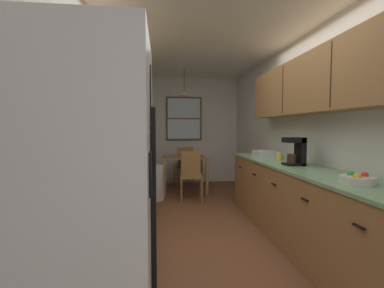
{
  "coord_description": "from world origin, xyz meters",
  "views": [
    {
      "loc": [
        -0.58,
        -2.8,
        1.34
      ],
      "look_at": [
        -0.11,
        1.15,
        1.09
      ],
      "focal_mm": 24.65,
      "sensor_mm": 36.0,
      "label": 1
    }
  ],
  "objects_px": {
    "fruit_bowl": "(358,179)",
    "mug_by_coffeemaker": "(279,156)",
    "dining_table": "(184,162)",
    "storage_canister": "(118,162)",
    "trash_bin": "(155,183)",
    "microwave_over_range": "(95,92)",
    "dining_chair_near": "(191,173)",
    "dish_rack": "(265,154)",
    "stove_range": "(112,231)",
    "dining_chair_far": "(184,164)",
    "refrigerator": "(92,202)",
    "coffee_maker": "(296,151)"
  },
  "relations": [
    {
      "from": "fruit_bowl",
      "to": "mug_by_coffeemaker",
      "type": "bearing_deg",
      "value": 87.42
    },
    {
      "from": "dining_table",
      "to": "storage_canister",
      "type": "height_order",
      "value": "storage_canister"
    },
    {
      "from": "trash_bin",
      "to": "microwave_over_range",
      "type": "bearing_deg",
      "value": -98.75
    },
    {
      "from": "dining_table",
      "to": "dining_chair_near",
      "type": "distance_m",
      "value": 0.61
    },
    {
      "from": "dining_table",
      "to": "mug_by_coffeemaker",
      "type": "bearing_deg",
      "value": -61.02
    },
    {
      "from": "microwave_over_range",
      "to": "dish_rack",
      "type": "xyz_separation_m",
      "value": [
        2.06,
        1.52,
        -0.68
      ]
    },
    {
      "from": "stove_range",
      "to": "dining_chair_far",
      "type": "xyz_separation_m",
      "value": [
        0.94,
        3.77,
        0.03
      ]
    },
    {
      "from": "refrigerator",
      "to": "dining_table",
      "type": "height_order",
      "value": "refrigerator"
    },
    {
      "from": "fruit_bowl",
      "to": "trash_bin",
      "type": "bearing_deg",
      "value": 118.7
    },
    {
      "from": "dining_chair_far",
      "to": "stove_range",
      "type": "bearing_deg",
      "value": -104.07
    },
    {
      "from": "dining_table",
      "to": "dish_rack",
      "type": "relative_size",
      "value": 2.62
    },
    {
      "from": "refrigerator",
      "to": "microwave_over_range",
      "type": "xyz_separation_m",
      "value": [
        -0.14,
        0.71,
        0.71
      ]
    },
    {
      "from": "dining_chair_far",
      "to": "storage_canister",
      "type": "relative_size",
      "value": 4.43
    },
    {
      "from": "storage_canister",
      "to": "trash_bin",
      "type": "bearing_deg",
      "value": 82.28
    },
    {
      "from": "dining_table",
      "to": "dining_chair_near",
      "type": "relative_size",
      "value": 0.99
    },
    {
      "from": "fruit_bowl",
      "to": "dining_table",
      "type": "bearing_deg",
      "value": 106.52
    },
    {
      "from": "trash_bin",
      "to": "refrigerator",
      "type": "bearing_deg",
      "value": -94.56
    },
    {
      "from": "mug_by_coffeemaker",
      "to": "fruit_bowl",
      "type": "distance_m",
      "value": 1.52
    },
    {
      "from": "storage_canister",
      "to": "mug_by_coffeemaker",
      "type": "relative_size",
      "value": 1.64
    },
    {
      "from": "dining_chair_far",
      "to": "dish_rack",
      "type": "distance_m",
      "value": 2.51
    },
    {
      "from": "refrigerator",
      "to": "microwave_over_range",
      "type": "distance_m",
      "value": 1.02
    },
    {
      "from": "dining_chair_near",
      "to": "dining_chair_far",
      "type": "xyz_separation_m",
      "value": [
        -0.02,
        1.18,
        0.0
      ]
    },
    {
      "from": "refrigerator",
      "to": "dish_rack",
      "type": "relative_size",
      "value": 5.41
    },
    {
      "from": "microwave_over_range",
      "to": "dining_table",
      "type": "bearing_deg",
      "value": 72.44
    },
    {
      "from": "coffee_maker",
      "to": "fruit_bowl",
      "type": "xyz_separation_m",
      "value": [
        -0.05,
        -1.04,
        -0.13
      ]
    },
    {
      "from": "dining_chair_far",
      "to": "mug_by_coffeemaker",
      "type": "xyz_separation_m",
      "value": [
        1.07,
        -2.61,
        0.45
      ]
    },
    {
      "from": "refrigerator",
      "to": "stove_range",
      "type": "height_order",
      "value": "refrigerator"
    },
    {
      "from": "dish_rack",
      "to": "dining_table",
      "type": "bearing_deg",
      "value": 122.4
    },
    {
      "from": "dining_chair_far",
      "to": "dish_rack",
      "type": "height_order",
      "value": "dish_rack"
    },
    {
      "from": "dish_rack",
      "to": "storage_canister",
      "type": "bearing_deg",
      "value": -151.04
    },
    {
      "from": "trash_bin",
      "to": "mug_by_coffeemaker",
      "type": "height_order",
      "value": "mug_by_coffeemaker"
    },
    {
      "from": "dining_table",
      "to": "fruit_bowl",
      "type": "bearing_deg",
      "value": -73.48
    },
    {
      "from": "coffee_maker",
      "to": "mug_by_coffeemaker",
      "type": "xyz_separation_m",
      "value": [
        0.02,
        0.49,
        -0.12
      ]
    },
    {
      "from": "dish_rack",
      "to": "mug_by_coffeemaker",
      "type": "bearing_deg",
      "value": -79.91
    },
    {
      "from": "stove_range",
      "to": "mug_by_coffeemaker",
      "type": "height_order",
      "value": "stove_range"
    },
    {
      "from": "stove_range",
      "to": "dining_table",
      "type": "xyz_separation_m",
      "value": [
        0.89,
        3.18,
        0.15
      ]
    },
    {
      "from": "trash_bin",
      "to": "dish_rack",
      "type": "xyz_separation_m",
      "value": [
        1.65,
        -1.13,
        0.63
      ]
    },
    {
      "from": "stove_range",
      "to": "coffee_maker",
      "type": "relative_size",
      "value": 3.38
    },
    {
      "from": "coffee_maker",
      "to": "mug_by_coffeemaker",
      "type": "height_order",
      "value": "coffee_maker"
    },
    {
      "from": "microwave_over_range",
      "to": "storage_canister",
      "type": "height_order",
      "value": "microwave_over_range"
    },
    {
      "from": "stove_range",
      "to": "dish_rack",
      "type": "relative_size",
      "value": 3.24
    },
    {
      "from": "microwave_over_range",
      "to": "dish_rack",
      "type": "distance_m",
      "value": 2.65
    },
    {
      "from": "storage_canister",
      "to": "dining_chair_far",
      "type": "bearing_deg",
      "value": 74.1
    },
    {
      "from": "stove_range",
      "to": "storage_canister",
      "type": "relative_size",
      "value": 5.42
    },
    {
      "from": "dining_chair_near",
      "to": "stove_range",
      "type": "bearing_deg",
      "value": -110.51
    },
    {
      "from": "storage_canister",
      "to": "dish_rack",
      "type": "bearing_deg",
      "value": 28.96
    },
    {
      "from": "refrigerator",
      "to": "dining_chair_near",
      "type": "relative_size",
      "value": 2.04
    },
    {
      "from": "stove_range",
      "to": "trash_bin",
      "type": "xyz_separation_m",
      "value": [
        0.29,
        2.65,
        -0.15
      ]
    },
    {
      "from": "stove_range",
      "to": "dining_chair_far",
      "type": "bearing_deg",
      "value": 75.93
    },
    {
      "from": "stove_range",
      "to": "dining_chair_far",
      "type": "relative_size",
      "value": 1.22
    }
  ]
}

